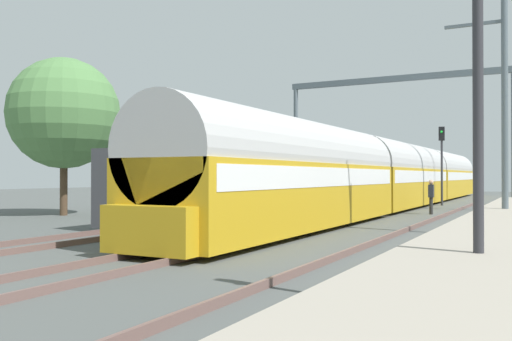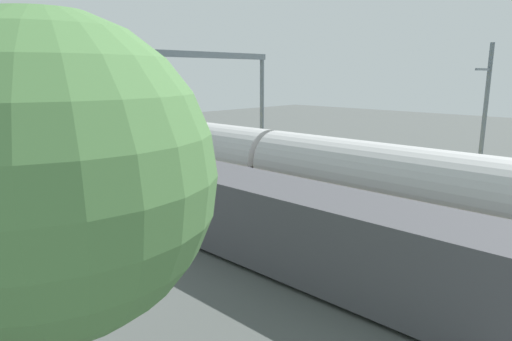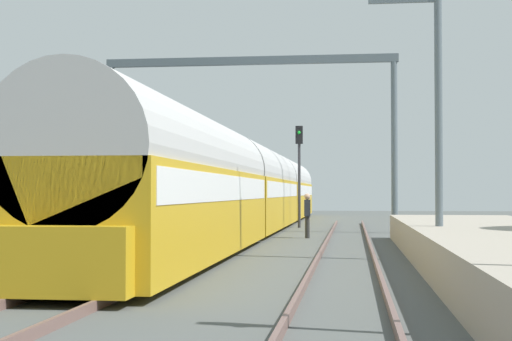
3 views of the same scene
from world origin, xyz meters
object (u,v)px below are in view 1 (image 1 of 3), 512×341
(freight_car, at_px, (224,186))
(railway_signal_near, at_px, (478,61))
(catenary_gantry, at_px, (395,112))
(railway_signal_far, at_px, (442,155))
(person_crossing, at_px, (431,194))
(passenger_train, at_px, (401,175))

(freight_car, bearing_deg, railway_signal_near, -47.69)
(railway_signal_near, relative_size, catenary_gantry, 0.42)
(catenary_gantry, bearing_deg, freight_car, -109.65)
(railway_signal_near, distance_m, railway_signal_far, 30.03)
(person_crossing, bearing_deg, railway_signal_far, -177.29)
(passenger_train, distance_m, person_crossing, 6.57)
(person_crossing, distance_m, railway_signal_near, 21.27)
(railway_signal_near, bearing_deg, passenger_train, 105.06)
(railway_signal_near, bearing_deg, catenary_gantry, 105.95)
(person_crossing, xyz_separation_m, railway_signal_near, (4.31, -20.68, 2.45))
(railway_signal_near, relative_size, railway_signal_far, 1.07)
(railway_signal_near, bearing_deg, freight_car, 132.31)
(freight_car, xyz_separation_m, catenary_gantry, (4.40, 12.31, 4.21))
(passenger_train, height_order, catenary_gantry, catenary_gantry)
(freight_car, xyz_separation_m, railway_signal_far, (6.31, 16.90, 1.80))
(passenger_train, height_order, railway_signal_far, railway_signal_far)
(freight_car, distance_m, railway_signal_near, 17.26)
(railway_signal_near, xyz_separation_m, catenary_gantry, (-7.14, 24.99, 2.20))
(freight_car, height_order, catenary_gantry, catenary_gantry)
(passenger_train, relative_size, freight_car, 3.78)
(catenary_gantry, bearing_deg, railway_signal_near, -74.05)
(passenger_train, xyz_separation_m, freight_car, (-4.40, -13.86, -0.50))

